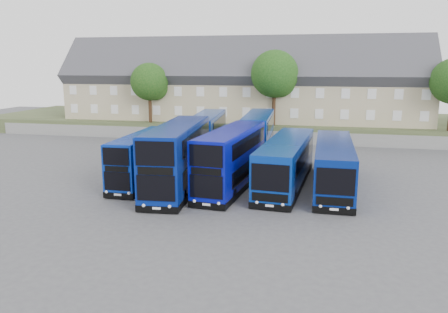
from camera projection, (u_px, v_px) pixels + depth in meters
ground at (207, 201)px, 30.65m from camera, size 120.00×120.00×0.00m
retaining_wall at (256, 137)px, 53.45m from camera, size 70.00×0.40×1.50m
earth_bank at (265, 124)px, 62.97m from camera, size 80.00×20.00×2.00m
terrace_row at (240, 86)px, 58.61m from camera, size 48.00×10.40×11.20m
dd_front_left at (143, 159)px, 35.07m from camera, size 2.40×9.85×3.89m
dd_front_mid at (178, 158)px, 33.31m from camera, size 3.82×12.50×4.90m
dd_front_right at (231, 160)px, 33.43m from camera, size 3.72×11.57×4.52m
dd_rear_left at (207, 136)px, 45.03m from camera, size 3.46×11.19×4.38m
dd_rear_right at (258, 136)px, 44.83m from camera, size 3.03×11.27×4.44m
coach_east_a at (286, 163)px, 34.23m from camera, size 3.90×13.55×3.66m
coach_east_b at (333, 166)px, 33.47m from camera, size 2.89×13.04×3.56m
tree_west at (151, 83)px, 56.07m from camera, size 4.80×4.80×7.65m
tree_mid at (276, 76)px, 53.03m from camera, size 5.76×5.76×9.18m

